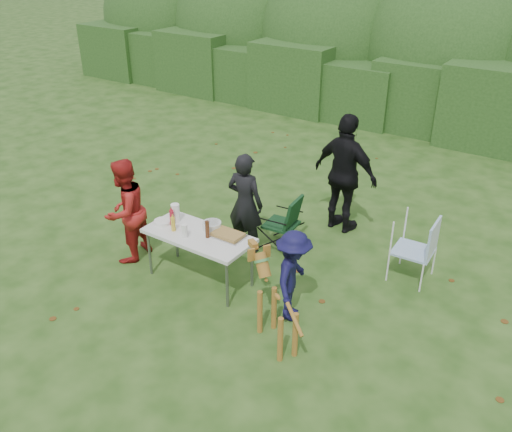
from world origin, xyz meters
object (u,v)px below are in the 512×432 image
Objects in this scene: folding_table at (199,237)px; lawn_chair at (414,248)px; person_red_jacket at (125,211)px; dog at (277,308)px; child at (293,276)px; beer_bottle at (207,229)px; person_cook at (245,204)px; ketchup_bottle at (172,218)px; paper_towel_roll at (175,213)px; camping_chair at (281,221)px; mustard_bottle at (173,224)px; person_black_puffy at (345,174)px.

folding_table is 1.57× the size of lawn_chair.
dog is at bearing 75.11° from person_red_jacket.
beer_bottle is at bearing 74.34° from child.
person_cook is 1.15m from ketchup_bottle.
camping_chair is at bearing 54.30° from paper_towel_roll.
child reaches higher than ketchup_bottle.
person_red_jacket reaches higher than mustard_bottle.
lawn_chair reaches higher than folding_table.
dog is 2.20m from paper_towel_roll.
paper_towel_roll is at bearing 124.84° from mustard_bottle.
camping_chair is at bearing 125.28° from person_red_jacket.
person_cook is 0.81× the size of person_black_puffy.
camping_chair is 1.76m from mustard_bottle.
dog reaches higher than beer_bottle.
lawn_chair is at bearing 109.64° from person_red_jacket.
paper_towel_roll is at bearing 104.47° from ketchup_bottle.
lawn_chair is 3.98× the size of beer_bottle.
child is at bearing 111.71° from person_black_puffy.
person_cook is at bearing 59.31° from paper_towel_roll.
person_black_puffy is 1.28m from camping_chair.
person_red_jacket reaches higher than child.
child is 5.54× the size of ketchup_bottle.
paper_towel_roll reaches higher than camping_chair.
paper_towel_roll is at bearing 54.27° from person_cook.
child is at bearing -2.55° from paper_towel_roll.
person_black_puffy is at bearing 63.08° from mustard_bottle.
person_cook is 2.20m from dog.
mustard_bottle is at bearing 72.97° from person_black_puffy.
person_red_jacket is at bearing 24.00° from lawn_chair.
person_red_jacket is at bearing 23.42° from dog.
person_black_puffy is 1.79× the size of dog.
ketchup_bottle is at bearing -179.83° from beer_bottle.
lawn_chair is (3.65, 1.84, -0.30)m from person_red_jacket.
child is at bearing 0.79° from beer_bottle.
lawn_chair is 3.67× the size of paper_towel_roll.
person_black_puffy is at bearing -4.64° from child.
ketchup_bottle is at bearing -75.53° from paper_towel_roll.
paper_towel_roll is (-1.97, 0.09, 0.26)m from child.
person_cook is at bearing 124.58° from person_red_jacket.
camping_chair is 1.73m from ketchup_bottle.
child is at bearing 139.82° from person_cook.
camping_chair is at bearing 78.58° from beer_bottle.
ketchup_bottle reaches higher than camping_chair.
dog is 2.37m from lawn_chair.
dog is (2.84, -0.39, -0.27)m from person_red_jacket.
paper_towel_roll is at bearing 48.63° from camping_chair.
lawn_chair is (1.44, -0.74, -0.49)m from person_black_puffy.
folding_table is 1.03m from person_cook.
person_black_puffy is 8.07× the size of beer_bottle.
dog is (1.59, -0.52, -0.17)m from folding_table.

